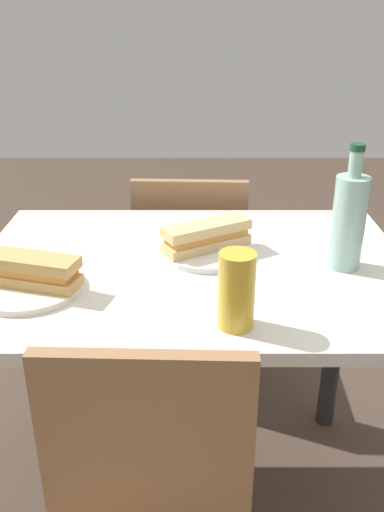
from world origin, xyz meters
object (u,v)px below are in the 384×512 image
at_px(chair_far, 191,269).
at_px(baguette_sandwich_far, 27,270).
at_px(dining_table, 192,311).
at_px(knife_far, 37,271).
at_px(baguette_sandwich_near, 207,236).
at_px(beer_glass, 237,290).
at_px(water_bottle, 348,220).
at_px(plate_near, 206,251).
at_px(plate_far, 29,287).
at_px(knife_near, 193,241).

relative_size(chair_far, baguette_sandwich_far, 3.40).
xyz_separation_m(dining_table, knife_far, (-0.36, -0.08, 0.15)).
height_order(dining_table, baguette_sandwich_near, baguette_sandwich_near).
bearing_deg(chair_far, beer_glass, -84.06).
relative_size(dining_table, water_bottle, 3.57).
bearing_deg(baguette_sandwich_near, plate_near, 180.00).
height_order(chair_far, knife_far, chair_far).
distance_m(plate_far, baguette_sandwich_far, 0.04).
bearing_deg(beer_glass, chair_far, 95.94).
bearing_deg(water_bottle, plate_far, -170.75).
relative_size(dining_table, plate_near, 4.39).
height_order(plate_near, baguette_sandwich_far, baguette_sandwich_far).
bearing_deg(chair_far, baguette_sandwich_near, -85.50).
xyz_separation_m(dining_table, chair_far, (-0.00, 0.57, -0.16)).
height_order(knife_near, baguette_sandwich_far, baguette_sandwich_far).
distance_m(plate_far, water_bottle, 0.75).
relative_size(dining_table, knife_near, 7.79).
bearing_deg(baguette_sandwich_far, plate_near, 25.82).
height_order(dining_table, baguette_sandwich_far, baguette_sandwich_far).
distance_m(plate_near, baguette_sandwich_far, 0.45).
relative_size(baguette_sandwich_near, knife_near, 1.69).
xyz_separation_m(plate_near, water_bottle, (0.33, -0.07, 0.11)).
relative_size(water_bottle, beer_glass, 1.91).
distance_m(dining_table, plate_far, 0.41).
distance_m(dining_table, baguette_sandwich_far, 0.43).
height_order(knife_near, knife_far, same).
xyz_separation_m(plate_near, knife_near, (-0.03, 0.04, 0.01)).
height_order(dining_table, beer_glass, beer_glass).
bearing_deg(knife_far, dining_table, 12.10).
xyz_separation_m(chair_far, water_bottle, (0.37, -0.59, 0.42)).
distance_m(baguette_sandwich_far, beer_glass, 0.47).
distance_m(chair_far, water_bottle, 0.81).
relative_size(plate_near, knife_near, 1.77).
bearing_deg(baguette_sandwich_near, knife_far, -161.07).
bearing_deg(dining_table, chair_far, 90.38).
bearing_deg(dining_table, baguette_sandwich_near, 57.91).
height_order(plate_near, baguette_sandwich_near, baguette_sandwich_near).
bearing_deg(plate_far, baguette_sandwich_far, 0.00).
bearing_deg(knife_near, water_bottle, -17.43).
bearing_deg(baguette_sandwich_near, chair_far, 94.50).
height_order(plate_far, water_bottle, water_bottle).
xyz_separation_m(plate_far, water_bottle, (0.73, 0.12, 0.11)).
xyz_separation_m(dining_table, baguette_sandwich_near, (0.04, 0.06, 0.18)).
relative_size(chair_far, baguette_sandwich_near, 3.63).
relative_size(dining_table, baguette_sandwich_near, 4.60).
bearing_deg(plate_far, water_bottle, 9.25).
distance_m(knife_near, baguette_sandwich_far, 0.43).
relative_size(plate_far, water_bottle, 0.81).
bearing_deg(chair_far, water_bottle, -58.03).
height_order(baguette_sandwich_near, water_bottle, water_bottle).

